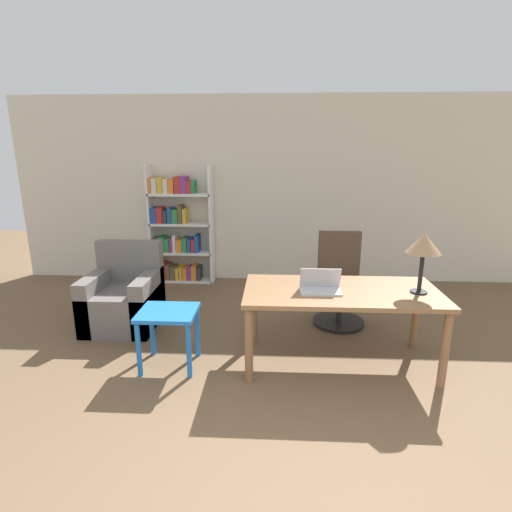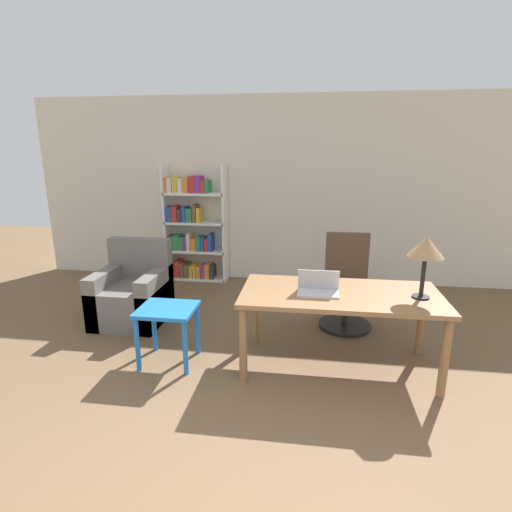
{
  "view_description": "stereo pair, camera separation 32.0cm",
  "coord_description": "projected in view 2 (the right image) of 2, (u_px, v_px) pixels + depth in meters",
  "views": [
    {
      "loc": [
        -0.12,
        -1.4,
        1.95
      ],
      "look_at": [
        -0.3,
        2.21,
        0.98
      ],
      "focal_mm": 28.0,
      "sensor_mm": 36.0,
      "label": 1
    },
    {
      "loc": [
        0.2,
        -1.37,
        1.95
      ],
      "look_at": [
        -0.3,
        2.21,
        0.98
      ],
      "focal_mm": 28.0,
      "sensor_mm": 36.0,
      "label": 2
    }
  ],
  "objects": [
    {
      "name": "office_chair",
      "position": [
        346.0,
        287.0,
        4.48
      ],
      "size": [
        0.58,
        0.58,
        1.04
      ],
      "color": "black",
      "rests_on": "ground_plane"
    },
    {
      "name": "wall_back",
      "position": [
        299.0,
        192.0,
        5.83
      ],
      "size": [
        8.0,
        0.06,
        2.7
      ],
      "color": "beige",
      "rests_on": "ground_plane"
    },
    {
      "name": "laptop",
      "position": [
        318.0,
        288.0,
        3.48
      ],
      "size": [
        0.36,
        0.21,
        0.21
      ],
      "color": "#B2B2B7",
      "rests_on": "desk"
    },
    {
      "name": "armchair",
      "position": [
        133.0,
        295.0,
        4.65
      ],
      "size": [
        0.75,
        0.79,
        0.92
      ],
      "color": "#66605B",
      "rests_on": "ground_plane"
    },
    {
      "name": "side_table_blue",
      "position": [
        168.0,
        318.0,
        3.68
      ],
      "size": [
        0.51,
        0.46,
        0.55
      ],
      "color": "blue",
      "rests_on": "ground_plane"
    },
    {
      "name": "bookshelf",
      "position": [
        191.0,
        230.0,
        6.01
      ],
      "size": [
        0.93,
        0.28,
        1.73
      ],
      "color": "white",
      "rests_on": "ground_plane"
    },
    {
      "name": "desk",
      "position": [
        340.0,
        302.0,
        3.54
      ],
      "size": [
        1.74,
        0.84,
        0.73
      ],
      "color": "olive",
      "rests_on": "ground_plane"
    },
    {
      "name": "table_lamp",
      "position": [
        426.0,
        249.0,
        3.28
      ],
      "size": [
        0.29,
        0.29,
        0.53
      ],
      "color": "black",
      "rests_on": "desk"
    }
  ]
}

